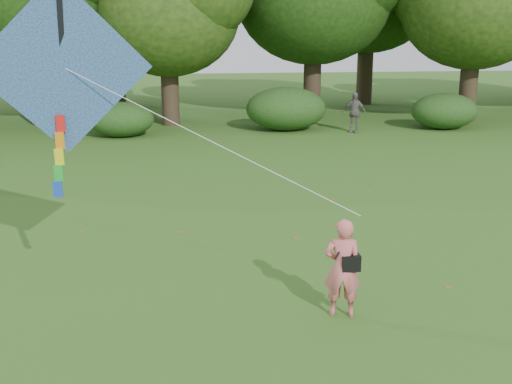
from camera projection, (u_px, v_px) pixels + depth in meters
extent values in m
plane|color=#265114|center=(287.00, 310.00, 10.59)|extent=(100.00, 100.00, 0.00)
imported|color=#D36365|center=(342.00, 268.00, 10.20)|extent=(0.67, 0.51, 1.64)
imported|color=#69615D|center=(354.00, 112.00, 27.33)|extent=(1.08, 0.84, 1.71)
cube|color=black|center=(350.00, 262.00, 10.16)|extent=(0.30, 0.20, 0.26)
cylinder|color=black|center=(344.00, 244.00, 10.06)|extent=(0.33, 0.14, 0.47)
cube|color=#2765AC|center=(63.00, 67.00, 9.59)|extent=(2.64, 0.45, 2.65)
cube|color=black|center=(63.00, 67.00, 9.62)|extent=(0.21, 0.48, 2.41)
cylinder|color=white|center=(215.00, 143.00, 9.77)|extent=(4.47, 0.78, 2.27)
cube|color=red|center=(61.00, 124.00, 9.81)|extent=(0.14, 0.06, 0.26)
cube|color=orange|center=(60.00, 140.00, 9.88)|extent=(0.14, 0.06, 0.26)
cube|color=yellow|center=(59.00, 157.00, 9.94)|extent=(0.14, 0.06, 0.26)
cube|color=green|center=(59.00, 173.00, 10.00)|extent=(0.14, 0.06, 0.26)
cube|color=blue|center=(58.00, 189.00, 10.07)|extent=(0.14, 0.06, 0.26)
cylinder|color=#3A2D1E|center=(38.00, 82.00, 29.30)|extent=(0.88, 0.88, 3.85)
cylinder|color=#3A2D1E|center=(170.00, 90.00, 29.13)|extent=(0.80, 0.80, 3.15)
ellipsoid|color=#1E3F11|center=(167.00, 14.00, 28.27)|extent=(6.40, 6.40, 5.44)
cylinder|color=#3A2D1E|center=(312.00, 79.00, 31.80)|extent=(0.86, 0.86, 3.67)
cylinder|color=#3A2D1E|center=(468.00, 85.00, 30.26)|extent=(0.83, 0.83, 3.43)
ellipsoid|color=#1E3F11|center=(475.00, 6.00, 29.34)|extent=(6.80, 6.80, 5.78)
cylinder|color=#3A2D1E|center=(117.00, 74.00, 35.93)|extent=(0.84, 0.84, 3.50)
ellipsoid|color=#1E3F11|center=(113.00, 6.00, 34.98)|extent=(7.00, 7.00, 5.95)
cylinder|color=#3A2D1E|center=(365.00, 68.00, 36.54)|extent=(0.90, 0.90, 4.02)
ellipsoid|color=#264919|center=(121.00, 119.00, 26.34)|extent=(2.66, 2.09, 1.42)
ellipsoid|color=#264919|center=(286.00, 109.00, 27.87)|extent=(3.50, 2.75, 1.88)
ellipsoid|color=#264919|center=(444.00, 111.00, 28.25)|extent=(2.94, 2.31, 1.58)
cube|color=brown|center=(333.00, 199.00, 17.16)|extent=(0.14, 0.13, 0.01)
cube|color=brown|center=(369.00, 191.00, 18.00)|extent=(0.14, 0.12, 0.01)
cube|color=brown|center=(448.00, 287.00, 11.48)|extent=(0.14, 0.11, 0.01)
cube|color=brown|center=(80.00, 232.00, 14.51)|extent=(0.13, 0.14, 0.01)
cube|color=brown|center=(296.00, 238.00, 14.11)|extent=(0.14, 0.11, 0.01)
cube|color=brown|center=(146.00, 165.00, 21.25)|extent=(0.14, 0.14, 0.01)
cube|color=brown|center=(181.00, 232.00, 14.48)|extent=(0.14, 0.13, 0.01)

